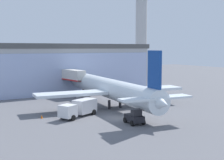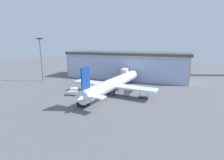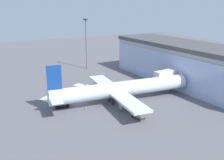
{
  "view_description": "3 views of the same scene",
  "coord_description": "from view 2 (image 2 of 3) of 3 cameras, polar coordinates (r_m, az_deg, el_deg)",
  "views": [
    {
      "loc": [
        -25.47,
        -41.28,
        11.07
      ],
      "look_at": [
        3.75,
        8.16,
        5.16
      ],
      "focal_mm": 50.0,
      "sensor_mm": 36.0,
      "label": 1
    },
    {
      "loc": [
        23.36,
        -42.78,
        16.82
      ],
      "look_at": [
        2.88,
        9.89,
        4.33
      ],
      "focal_mm": 28.0,
      "sensor_mm": 36.0,
      "label": 2
    },
    {
      "loc": [
        56.18,
        -21.3,
        23.56
      ],
      "look_at": [
        1.05,
        8.61,
        5.08
      ],
      "focal_mm": 42.0,
      "sensor_mm": 36.0,
      "label": 3
    }
  ],
  "objects": [
    {
      "name": "catering_truck",
      "position": [
        56.78,
        -9.38,
        -3.39
      ],
      "size": [
        7.53,
        5.14,
        2.65
      ],
      "rotation": [
        0.0,
        0.0,
        3.59
      ],
      "color": "silver",
      "rests_on": "ground"
    },
    {
      "name": "safety_cone_wingtip",
      "position": [
        61.55,
        -13.05,
        -3.46
      ],
      "size": [
        0.36,
        0.36,
        0.55
      ],
      "primitive_type": "cone",
      "color": "orange",
      "rests_on": "ground"
    },
    {
      "name": "baggage_cart",
      "position": [
        54.14,
        10.23,
        -5.28
      ],
      "size": [
        3.0,
        1.99,
        1.5
      ],
      "rotation": [
        0.0,
        0.0,
        0.15
      ],
      "color": "slate",
      "rests_on": "ground"
    },
    {
      "name": "apron_light_mast",
      "position": [
        80.54,
        -22.19,
        7.3
      ],
      "size": [
        3.2,
        0.4,
        18.23
      ],
      "color": "#59595E",
      "rests_on": "ground"
    },
    {
      "name": "jet_bridge",
      "position": [
        73.86,
        4.68,
        2.99
      ],
      "size": [
        3.71,
        12.96,
        6.1
      ],
      "rotation": [
        0.0,
        0.0,
        1.69
      ],
      "color": "silver",
      "rests_on": "ground"
    },
    {
      "name": "terminal_building",
      "position": [
        81.97,
        4.52,
        4.89
      ],
      "size": [
        55.98,
        16.99,
        12.13
      ],
      "rotation": [
        0.0,
        0.0,
        0.03
      ],
      "color": "#ADADAD",
      "rests_on": "ground"
    },
    {
      "name": "ground",
      "position": [
        51.56,
        -7.04,
        -6.67
      ],
      "size": [
        240.0,
        240.0,
        0.0
      ],
      "primitive_type": "plane",
      "color": "slate"
    },
    {
      "name": "airplane",
      "position": [
        57.04,
        0.66,
        -1.16
      ],
      "size": [
        28.86,
        38.97,
        10.73
      ],
      "rotation": [
        0.0,
        0.0,
        1.46
      ],
      "color": "white",
      "rests_on": "ground"
    },
    {
      "name": "safety_cone_nose",
      "position": [
        50.08,
        -3.2,
        -6.84
      ],
      "size": [
        0.36,
        0.36,
        0.55
      ],
      "primitive_type": "cone",
      "color": "orange",
      "rests_on": "ground"
    },
    {
      "name": "pushback_tug",
      "position": [
        47.53,
        -9.47,
        -7.19
      ],
      "size": [
        2.49,
        3.39,
        2.3
      ],
      "rotation": [
        0.0,
        0.0,
        1.45
      ],
      "color": "black",
      "rests_on": "ground"
    }
  ]
}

